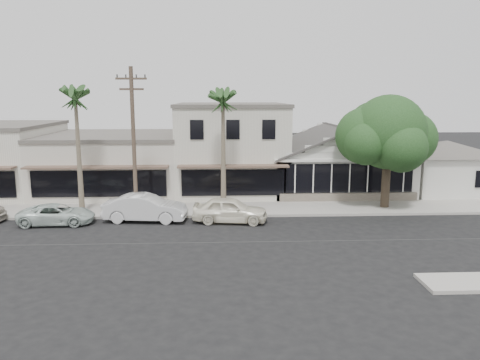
{
  "coord_description": "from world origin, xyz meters",
  "views": [
    {
      "loc": [
        -3.97,
        -22.75,
        7.34
      ],
      "look_at": [
        -2.64,
        6.0,
        2.12
      ],
      "focal_mm": 35.0,
      "sensor_mm": 36.0,
      "label": 1
    }
  ],
  "objects_px": {
    "shade_tree": "(386,134)",
    "car_0": "(230,210)",
    "car_1": "(145,208)",
    "car_2": "(57,214)",
    "utility_pole": "(134,139)"
  },
  "relations": [
    {
      "from": "car_0",
      "to": "car_2",
      "type": "relative_size",
      "value": 1.03
    },
    {
      "from": "car_0",
      "to": "shade_tree",
      "type": "height_order",
      "value": "shade_tree"
    },
    {
      "from": "car_0",
      "to": "utility_pole",
      "type": "bearing_deg",
      "value": 83.92
    },
    {
      "from": "car_1",
      "to": "car_2",
      "type": "xyz_separation_m",
      "value": [
        -5.0,
        -0.48,
        -0.21
      ]
    },
    {
      "from": "car_0",
      "to": "car_1",
      "type": "height_order",
      "value": "car_1"
    },
    {
      "from": "car_1",
      "to": "utility_pole",
      "type": "bearing_deg",
      "value": 43.87
    },
    {
      "from": "car_0",
      "to": "car_1",
      "type": "bearing_deg",
      "value": 91.68
    },
    {
      "from": "car_1",
      "to": "car_2",
      "type": "relative_size",
      "value": 1.15
    },
    {
      "from": "utility_pole",
      "to": "shade_tree",
      "type": "xyz_separation_m",
      "value": [
        15.83,
        1.67,
        0.09
      ]
    },
    {
      "from": "car_0",
      "to": "car_2",
      "type": "xyz_separation_m",
      "value": [
        -10.0,
        0.03,
        -0.16
      ]
    },
    {
      "from": "utility_pole",
      "to": "car_1",
      "type": "height_order",
      "value": "utility_pole"
    },
    {
      "from": "car_1",
      "to": "car_0",
      "type": "bearing_deg",
      "value": -89.94
    },
    {
      "from": "shade_tree",
      "to": "car_0",
      "type": "bearing_deg",
      "value": -163.36
    },
    {
      "from": "utility_pole",
      "to": "car_2",
      "type": "xyz_separation_m",
      "value": [
        -4.33,
        -1.34,
        -4.2
      ]
    },
    {
      "from": "car_2",
      "to": "car_0",
      "type": "bearing_deg",
      "value": -92.0
    }
  ]
}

